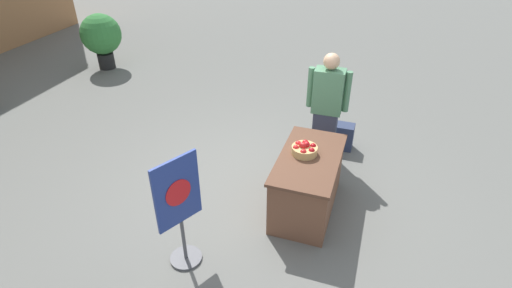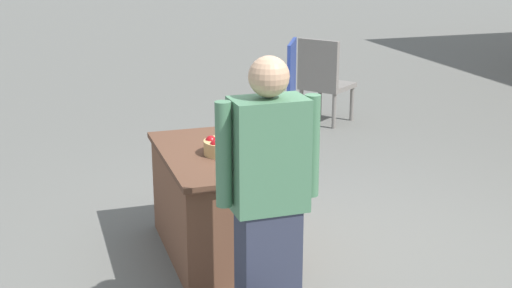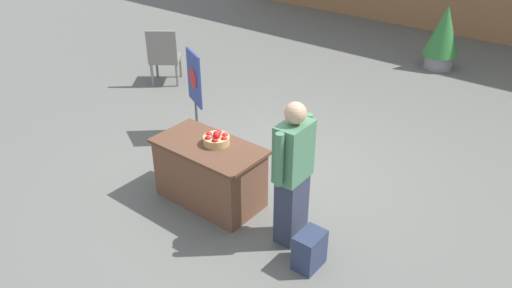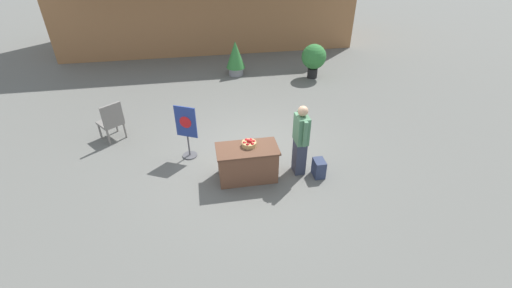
{
  "view_description": "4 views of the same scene",
  "coord_description": "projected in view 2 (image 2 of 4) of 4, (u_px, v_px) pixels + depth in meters",
  "views": [
    {
      "loc": [
        -4.16,
        -1.52,
        3.53
      ],
      "look_at": [
        0.25,
        -0.03,
        0.58
      ],
      "focal_mm": 28.0,
      "sensor_mm": 36.0,
      "label": 1
    },
    {
      "loc": [
        4.63,
        -2.05,
        2.34
      ],
      "look_at": [
        -0.19,
        -0.52,
        0.82
      ],
      "focal_mm": 50.0,
      "sensor_mm": 36.0,
      "label": 2
    },
    {
      "loc": [
        3.48,
        -4.54,
        3.76
      ],
      "look_at": [
        0.24,
        -0.44,
        0.77
      ],
      "focal_mm": 35.0,
      "sensor_mm": 36.0,
      "label": 3
    },
    {
      "loc": [
        -1.05,
        -6.98,
        4.93
      ],
      "look_at": [
        0.04,
        -0.85,
        0.88
      ],
      "focal_mm": 24.0,
      "sensor_mm": 36.0,
      "label": 4
    }
  ],
  "objects": [
    {
      "name": "person_visitor",
      "position": [
        268.0,
        201.0,
        4.04
      ],
      "size": [
        0.27,
        0.61,
        1.7
      ],
      "rotation": [
        0.0,
        0.0,
        -3.13
      ],
      "color": "#33384C",
      "rests_on": "ground_plane"
    },
    {
      "name": "apple_basket",
      "position": [
        226.0,
        145.0,
        5.11
      ],
      "size": [
        0.32,
        0.32,
        0.16
      ],
      "color": "tan",
      "rests_on": "display_table"
    },
    {
      "name": "patio_chair",
      "position": [
        323.0,
        78.0,
        8.84
      ],
      "size": [
        0.77,
        0.77,
        1.08
      ],
      "rotation": [
        0.0,
        0.0,
        2.23
      ],
      "color": "gray",
      "rests_on": "ground_plane"
    },
    {
      "name": "ground_plane",
      "position": [
        327.0,
        247.0,
        5.49
      ],
      "size": [
        120.0,
        120.0,
        0.0
      ],
      "primitive_type": "plane",
      "color": "slate"
    },
    {
      "name": "poster_board",
      "position": [
        291.0,
        109.0,
        6.68
      ],
      "size": [
        0.49,
        0.36,
        1.37
      ],
      "rotation": [
        0.0,
        0.0,
        -2.03
      ],
      "color": "#4C4C51",
      "rests_on": "ground_plane"
    },
    {
      "name": "display_table",
      "position": [
        214.0,
        203.0,
        5.27
      ],
      "size": [
        1.36,
        0.73,
        0.8
      ],
      "color": "brown",
      "rests_on": "ground_plane"
    }
  ]
}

